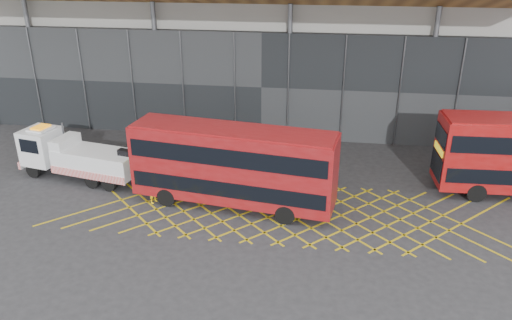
# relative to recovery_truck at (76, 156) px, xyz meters

# --- Properties ---
(ground_plane) EXTENTS (120.00, 120.00, 0.00)m
(ground_plane) POSITION_rel_recovery_truck_xyz_m (8.67, -2.50, -1.51)
(ground_plane) COLOR #272729
(road_markings) EXTENTS (26.36, 7.16, 0.01)m
(road_markings) POSITION_rel_recovery_truck_xyz_m (13.47, -2.50, -1.51)
(road_markings) COLOR gold
(road_markings) RESTS_ON ground_plane
(construction_building) EXTENTS (55.00, 23.97, 18.00)m
(construction_building) POSITION_rel_recovery_truck_xyz_m (10.59, 15.89, 7.46)
(construction_building) COLOR gray
(construction_building) RESTS_ON ground_plane
(recovery_truck) EXTENTS (9.44, 3.80, 3.28)m
(recovery_truck) POSITION_rel_recovery_truck_xyz_m (0.00, 0.00, 0.00)
(recovery_truck) COLOR black
(recovery_truck) RESTS_ON ground_plane
(bus_towed) EXTENTS (11.76, 4.32, 4.68)m
(bus_towed) POSITION_rel_recovery_truck_xyz_m (10.52, -2.14, 1.08)
(bus_towed) COLOR maroon
(bus_towed) RESTS_ON ground_plane
(worker) EXTENTS (0.60, 0.72, 1.70)m
(worker) POSITION_rel_recovery_truck_xyz_m (5.88, -2.49, -0.66)
(worker) COLOR yellow
(worker) RESTS_ON ground_plane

